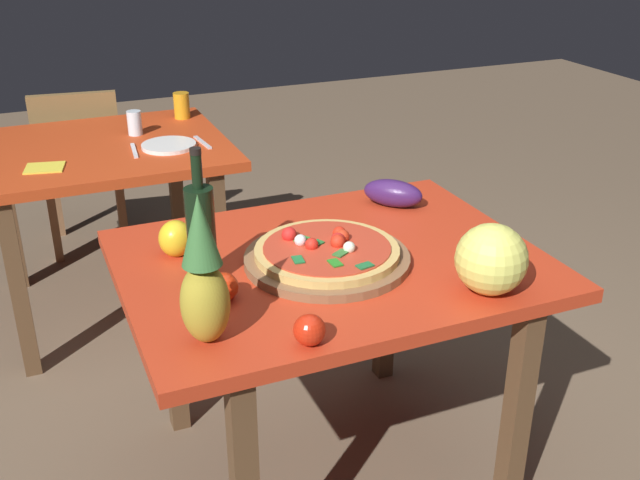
{
  "coord_description": "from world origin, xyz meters",
  "views": [
    {
      "loc": [
        -0.77,
        -1.76,
        1.71
      ],
      "look_at": [
        -0.02,
        0.02,
        0.81
      ],
      "focal_mm": 42.32,
      "sensor_mm": 36.0,
      "label": 1
    }
  ],
  "objects_px": {
    "knife_utensil": "(203,142)",
    "tomato_by_bottle": "(309,330)",
    "background_table": "(100,170)",
    "display_table": "(330,287)",
    "eggplant": "(393,193)",
    "melon": "(491,259)",
    "fork_utensil": "(134,151)",
    "bell_pepper": "(176,239)",
    "tomato_at_corner": "(224,287)",
    "tomato_near_board": "(486,254)",
    "dining_chair": "(81,162)",
    "drinking_glass_juice": "(182,106)",
    "pizza": "(327,250)",
    "drinking_glass_water": "(135,123)",
    "pizza_board": "(327,259)",
    "napkin_folded": "(45,168)",
    "dinner_plate": "(169,145)",
    "wine_bottle": "(201,232)"
  },
  "relations": [
    {
      "from": "dining_chair",
      "to": "tomato_at_corner",
      "type": "distance_m",
      "value": 2.13
    },
    {
      "from": "pizza_board",
      "to": "knife_utensil",
      "type": "relative_size",
      "value": 2.58
    },
    {
      "from": "dining_chair",
      "to": "pizza",
      "type": "distance_m",
      "value": 2.08
    },
    {
      "from": "knife_utensil",
      "to": "bell_pepper",
      "type": "bearing_deg",
      "value": -113.9
    },
    {
      "from": "dining_chair",
      "to": "eggplant",
      "type": "height_order",
      "value": "dining_chair"
    },
    {
      "from": "drinking_glass_juice",
      "to": "drinking_glass_water",
      "type": "xyz_separation_m",
      "value": [
        -0.25,
        -0.18,
        -0.01
      ]
    },
    {
      "from": "knife_utensil",
      "to": "tomato_by_bottle",
      "type": "bearing_deg",
      "value": -101.09
    },
    {
      "from": "drinking_glass_juice",
      "to": "knife_utensil",
      "type": "distance_m",
      "value": 0.41
    },
    {
      "from": "eggplant",
      "to": "tomato_near_board",
      "type": "bearing_deg",
      "value": -86.04
    },
    {
      "from": "display_table",
      "to": "background_table",
      "type": "bearing_deg",
      "value": 109.41
    },
    {
      "from": "tomato_by_bottle",
      "to": "dinner_plate",
      "type": "relative_size",
      "value": 0.34
    },
    {
      "from": "tomato_by_bottle",
      "to": "tomato_near_board",
      "type": "height_order",
      "value": "tomato_by_bottle"
    },
    {
      "from": "drinking_glass_water",
      "to": "napkin_folded",
      "type": "distance_m",
      "value": 0.5
    },
    {
      "from": "dinner_plate",
      "to": "tomato_by_bottle",
      "type": "bearing_deg",
      "value": -90.9
    },
    {
      "from": "melon",
      "to": "bell_pepper",
      "type": "bearing_deg",
      "value": 142.4
    },
    {
      "from": "melon",
      "to": "drinking_glass_water",
      "type": "xyz_separation_m",
      "value": [
        -0.59,
        1.76,
        -0.04
      ]
    },
    {
      "from": "tomato_at_corner",
      "to": "dinner_plate",
      "type": "xyz_separation_m",
      "value": [
        0.15,
        1.3,
        -0.03
      ]
    },
    {
      "from": "fork_utensil",
      "to": "knife_utensil",
      "type": "height_order",
      "value": "same"
    },
    {
      "from": "display_table",
      "to": "dining_chair",
      "type": "height_order",
      "value": "dining_chair"
    },
    {
      "from": "melon",
      "to": "tomato_near_board",
      "type": "xyz_separation_m",
      "value": [
        0.08,
        0.13,
        -0.06
      ]
    },
    {
      "from": "melon",
      "to": "tomato_by_bottle",
      "type": "distance_m",
      "value": 0.53
    },
    {
      "from": "dining_chair",
      "to": "tomato_by_bottle",
      "type": "xyz_separation_m",
      "value": [
        0.26,
        -2.37,
        0.31
      ]
    },
    {
      "from": "display_table",
      "to": "fork_utensil",
      "type": "distance_m",
      "value": 1.24
    },
    {
      "from": "eggplant",
      "to": "tomato_near_board",
      "type": "distance_m",
      "value": 0.49
    },
    {
      "from": "melon",
      "to": "dining_chair",
      "type": "bearing_deg",
      "value": 108.62
    },
    {
      "from": "tomato_by_bottle",
      "to": "fork_utensil",
      "type": "relative_size",
      "value": 0.42
    },
    {
      "from": "display_table",
      "to": "melon",
      "type": "xyz_separation_m",
      "value": [
        0.3,
        -0.34,
        0.19
      ]
    },
    {
      "from": "display_table",
      "to": "tomato_at_corner",
      "type": "bearing_deg",
      "value": -161.39
    },
    {
      "from": "pizza",
      "to": "tomato_at_corner",
      "type": "distance_m",
      "value": 0.34
    },
    {
      "from": "background_table",
      "to": "tomato_by_bottle",
      "type": "xyz_separation_m",
      "value": [
        0.24,
        -1.71,
        0.14
      ]
    },
    {
      "from": "bell_pepper",
      "to": "tomato_by_bottle",
      "type": "height_order",
      "value": "bell_pepper"
    },
    {
      "from": "dining_chair",
      "to": "drinking_glass_juice",
      "type": "bearing_deg",
      "value": 145.49
    },
    {
      "from": "drinking_glass_water",
      "to": "tomato_by_bottle",
      "type": "bearing_deg",
      "value": -87.87
    },
    {
      "from": "dinner_plate",
      "to": "drinking_glass_water",
      "type": "bearing_deg",
      "value": 111.81
    },
    {
      "from": "display_table",
      "to": "eggplant",
      "type": "xyz_separation_m",
      "value": [
        0.34,
        0.28,
        0.14
      ]
    },
    {
      "from": "tomato_near_board",
      "to": "dinner_plate",
      "type": "distance_m",
      "value": 1.51
    },
    {
      "from": "eggplant",
      "to": "tomato_near_board",
      "type": "xyz_separation_m",
      "value": [
        0.03,
        -0.49,
        -0.01
      ]
    },
    {
      "from": "napkin_folded",
      "to": "eggplant",
      "type": "bearing_deg",
      "value": -39.05
    },
    {
      "from": "melon",
      "to": "knife_utensil",
      "type": "height_order",
      "value": "melon"
    },
    {
      "from": "pizza",
      "to": "wine_bottle",
      "type": "xyz_separation_m",
      "value": [
        -0.34,
        0.03,
        0.1
      ]
    },
    {
      "from": "napkin_folded",
      "to": "melon",
      "type": "bearing_deg",
      "value": -55.88
    },
    {
      "from": "dining_chair",
      "to": "drinking_glass_juice",
      "type": "height_order",
      "value": "drinking_glass_juice"
    },
    {
      "from": "melon",
      "to": "fork_utensil",
      "type": "height_order",
      "value": "melon"
    },
    {
      "from": "pizza",
      "to": "tomato_by_bottle",
      "type": "height_order",
      "value": "pizza"
    },
    {
      "from": "pizza_board",
      "to": "background_table",
      "type": "bearing_deg",
      "value": 108.18
    },
    {
      "from": "dining_chair",
      "to": "background_table",
      "type": "bearing_deg",
      "value": 98.73
    },
    {
      "from": "display_table",
      "to": "tomato_by_bottle",
      "type": "height_order",
      "value": "tomato_by_bottle"
    },
    {
      "from": "tomato_near_board",
      "to": "drinking_glass_juice",
      "type": "relative_size",
      "value": 0.59
    },
    {
      "from": "pizza_board",
      "to": "drinking_glass_juice",
      "type": "distance_m",
      "value": 1.62
    },
    {
      "from": "bell_pepper",
      "to": "tomato_at_corner",
      "type": "relative_size",
      "value": 1.43
    }
  ]
}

